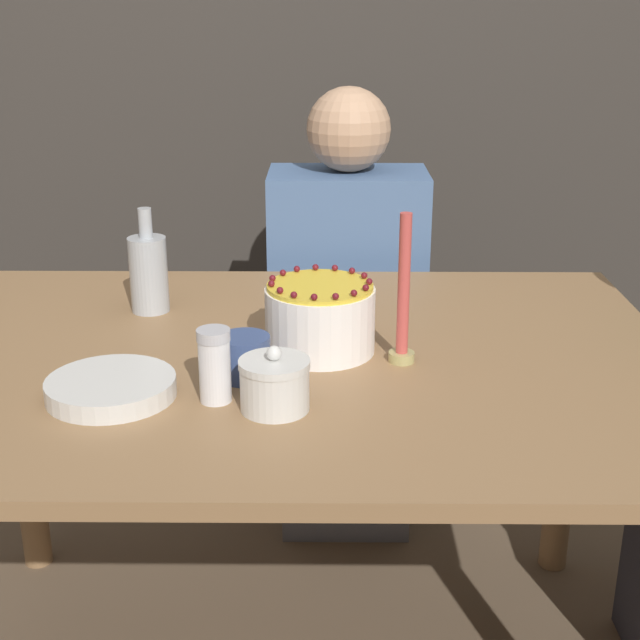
% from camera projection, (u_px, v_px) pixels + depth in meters
% --- Properties ---
extents(wall_behind, '(8.00, 0.05, 2.60)m').
position_uv_depth(wall_behind, '(302.00, 24.00, 2.76)').
color(wall_behind, '#38332D').
rests_on(wall_behind, ground_plane).
extents(dining_table, '(1.45, 1.02, 0.77)m').
position_uv_depth(dining_table, '(283.00, 408.00, 1.67)').
color(dining_table, '#936D47').
rests_on(dining_table, ground_plane).
extents(cake, '(0.20, 0.20, 0.14)m').
position_uv_depth(cake, '(320.00, 318.00, 1.62)').
color(cake, white).
rests_on(cake, dining_table).
extents(sugar_bowl, '(0.11, 0.11, 0.11)m').
position_uv_depth(sugar_bowl, '(276.00, 384.00, 1.39)').
color(sugar_bowl, silver).
rests_on(sugar_bowl, dining_table).
extents(sugar_shaker, '(0.05, 0.05, 0.12)m').
position_uv_depth(sugar_shaker, '(215.00, 365.00, 1.42)').
color(sugar_shaker, white).
rests_on(sugar_shaker, dining_table).
extents(plate_stack, '(0.21, 0.21, 0.03)m').
position_uv_depth(plate_stack, '(111.00, 388.00, 1.45)').
color(plate_stack, silver).
rests_on(plate_stack, dining_table).
extents(candle, '(0.05, 0.05, 0.27)m').
position_uv_depth(candle, '(403.00, 303.00, 1.55)').
color(candle, tan).
rests_on(candle, dining_table).
extents(bottle, '(0.08, 0.08, 0.22)m').
position_uv_depth(bottle, '(149.00, 272.00, 1.82)').
color(bottle, '#B2B7BC').
rests_on(bottle, dining_table).
extents(cup, '(0.09, 0.09, 0.08)m').
position_uv_depth(cup, '(245.00, 357.00, 1.51)').
color(cup, '#384C7F').
rests_on(cup, dining_table).
extents(person_man_blue_shirt, '(0.40, 0.34, 1.18)m').
position_uv_depth(person_man_blue_shirt, '(346.00, 342.00, 2.38)').
color(person_man_blue_shirt, '#595960').
rests_on(person_man_blue_shirt, ground_plane).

